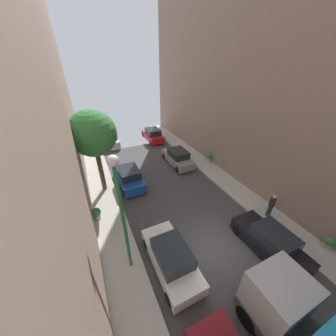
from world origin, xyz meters
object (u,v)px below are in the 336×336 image
(parked_car_right_1, at_px, (178,158))
(pedestrian, at_px, (272,205))
(parked_car_right_0, at_px, (270,242))
(potted_plant_4, at_px, (96,213))
(potted_plant_3, at_px, (209,157))
(parked_car_left_3, at_px, (171,258))
(potted_plant_1, at_px, (329,242))
(lamp_post, at_px, (121,205))
(parked_car_left_4, at_px, (129,177))
(parked_car_right_2, at_px, (153,135))
(parked_car_left_5, at_px, (110,139))
(street_tree_2, at_px, (93,134))

(parked_car_right_1, height_order, pedestrian, pedestrian)
(parked_car_right_0, relative_size, potted_plant_4, 4.88)
(parked_car_right_1, relative_size, potted_plant_3, 4.32)
(parked_car_left_3, xyz_separation_m, pedestrian, (7.61, 0.36, 0.35))
(potted_plant_1, height_order, potted_plant_3, potted_plant_3)
(parked_car_left_3, height_order, lamp_post, lamp_post)
(parked_car_left_4, distance_m, potted_plant_4, 4.44)
(parked_car_right_1, bearing_deg, parked_car_right_2, 90.00)
(parked_car_left_3, distance_m, parked_car_right_1, 10.97)
(pedestrian, bearing_deg, parked_car_right_1, 103.50)
(potted_plant_1, bearing_deg, parked_car_left_5, 112.42)
(parked_car_left_4, relative_size, parked_car_right_2, 1.00)
(potted_plant_4, xyz_separation_m, lamp_post, (1.19, -4.12, 3.68))
(parked_car_right_1, xyz_separation_m, pedestrian, (2.21, -9.20, 0.35))
(street_tree_2, bearing_deg, parked_car_left_3, -75.56)
(parked_car_right_1, bearing_deg, lamp_post, -130.11)
(potted_plant_3, distance_m, potted_plant_4, 11.93)
(potted_plant_1, distance_m, potted_plant_3, 11.20)
(parked_car_left_3, height_order, pedestrian, pedestrian)
(potted_plant_4, bearing_deg, pedestrian, -23.51)
(parked_car_left_3, relative_size, parked_car_right_2, 1.00)
(street_tree_2, height_order, potted_plant_4, street_tree_2)
(parked_car_left_5, bearing_deg, parked_car_left_3, -90.00)
(parked_car_left_3, bearing_deg, potted_plant_1, -18.65)
(parked_car_left_3, height_order, street_tree_2, street_tree_2)
(parked_car_right_2, bearing_deg, potted_plant_4, -126.18)
(parked_car_left_5, xyz_separation_m, lamp_post, (-1.90, -16.69, 3.58))
(parked_car_right_1, relative_size, potted_plant_1, 5.00)
(parked_car_right_2, bearing_deg, parked_car_left_3, -108.00)
(street_tree_2, relative_size, lamp_post, 1.00)
(pedestrian, bearing_deg, parked_car_left_4, 134.14)
(parked_car_left_5, bearing_deg, parked_car_right_0, -74.19)
(street_tree_2, xyz_separation_m, potted_plant_3, (10.47, 0.14, -4.22))
(lamp_post, bearing_deg, parked_car_right_1, 49.89)
(parked_car_left_5, xyz_separation_m, pedestrian, (7.61, -17.22, 0.35))
(parked_car_left_4, relative_size, parked_car_left_5, 1.00)
(potted_plant_1, xyz_separation_m, potted_plant_3, (-0.07, 11.20, 0.07))
(parked_car_left_4, relative_size, lamp_post, 0.65)
(parked_car_right_1, height_order, street_tree_2, street_tree_2)
(street_tree_2, xyz_separation_m, potted_plant_1, (10.54, -11.06, -4.30))
(parked_car_left_3, bearing_deg, street_tree_2, 104.44)
(parked_car_left_5, relative_size, street_tree_2, 0.65)
(parked_car_right_1, relative_size, street_tree_2, 0.65)
(parked_car_left_4, bearing_deg, potted_plant_4, -134.15)
(potted_plant_1, bearing_deg, potted_plant_4, 145.71)
(street_tree_2, bearing_deg, pedestrian, -38.95)
(parked_car_right_1, bearing_deg, potted_plant_3, -21.97)
(parked_car_left_4, relative_size, potted_plant_4, 4.88)
(parked_car_left_4, bearing_deg, parked_car_right_0, -60.85)
(pedestrian, bearing_deg, potted_plant_4, 156.49)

